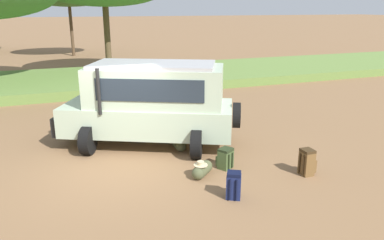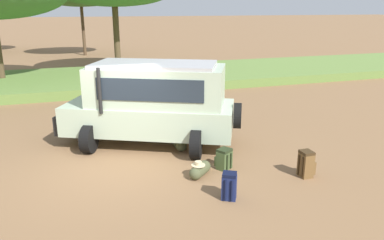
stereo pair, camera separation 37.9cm
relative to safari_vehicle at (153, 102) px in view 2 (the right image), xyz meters
name	(u,v)px [view 2 (the right image)]	position (x,y,z in m)	size (l,w,h in m)	color
ground_plane	(121,166)	(-1.19, -1.38, -1.29)	(320.00, 320.00, 0.00)	olive
grass_bank	(91,80)	(-1.19, 9.94, -1.07)	(120.00, 7.00, 0.44)	olive
safari_vehicle	(153,102)	(0.00, 0.00, 0.00)	(5.35, 3.92, 2.44)	#B2C6A8
backpack_beside_front_wheel	(306,164)	(3.00, -3.40, -0.98)	(0.39, 0.33, 0.66)	brown
backpack_cluster_center	(229,186)	(0.79, -3.85, -1.00)	(0.40, 0.42, 0.61)	navy
backpack_near_rear_wheel	(224,159)	(1.29, -2.36, -1.03)	(0.45, 0.47, 0.54)	#42562D
duffel_bag_low_black_case	(200,170)	(0.57, -2.58, -1.13)	(0.65, 0.64, 0.41)	#4C5133
duffel_bag_soft_canvas	(178,143)	(0.60, -0.58, -1.14)	(0.32, 0.92, 0.41)	#4C5133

